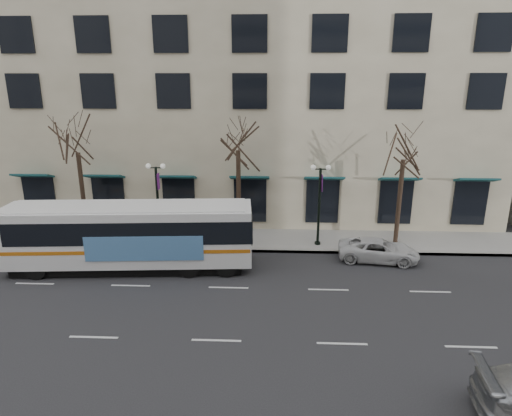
# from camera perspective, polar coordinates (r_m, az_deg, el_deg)

# --- Properties ---
(ground) EXTENTS (160.00, 160.00, 0.00)m
(ground) POSITION_cam_1_polar(r_m,az_deg,el_deg) (19.91, -4.40, -13.54)
(ground) COLOR black
(ground) RESTS_ON ground
(sidewalk_far) EXTENTS (80.00, 4.00, 0.15)m
(sidewalk_far) POSITION_cam_1_polar(r_m,az_deg,el_deg) (28.05, 8.04, -4.35)
(sidewalk_far) COLOR gray
(sidewalk_far) RESTS_ON ground
(building_hotel) EXTENTS (40.00, 20.00, 24.00)m
(building_hotel) POSITION_cam_1_polar(r_m,az_deg,el_deg) (38.42, -4.03, 19.42)
(building_hotel) COLOR tan
(building_hotel) RESTS_ON ground
(tree_far_left) EXTENTS (3.60, 3.60, 8.34)m
(tree_far_left) POSITION_cam_1_polar(r_m,az_deg,el_deg) (28.86, -22.87, 8.70)
(tree_far_left) COLOR black
(tree_far_left) RESTS_ON ground
(tree_far_mid) EXTENTS (3.60, 3.60, 8.55)m
(tree_far_mid) POSITION_cam_1_polar(r_m,az_deg,el_deg) (26.20, -2.43, 9.75)
(tree_far_mid) COLOR black
(tree_far_mid) RESTS_ON ground
(tree_far_right) EXTENTS (3.60, 3.60, 8.06)m
(tree_far_right) POSITION_cam_1_polar(r_m,az_deg,el_deg) (27.28, 19.23, 8.10)
(tree_far_right) COLOR black
(tree_far_right) RESTS_ON ground
(lamp_post_left) EXTENTS (1.22, 0.45, 5.21)m
(lamp_post_left) POSITION_cam_1_polar(r_m,az_deg,el_deg) (27.25, -12.95, 1.11)
(lamp_post_left) COLOR black
(lamp_post_left) RESTS_ON ground
(lamp_post_right) EXTENTS (1.22, 0.45, 5.21)m
(lamp_post_right) POSITION_cam_1_polar(r_m,az_deg,el_deg) (26.41, 8.46, 0.87)
(lamp_post_right) COLOR black
(lamp_post_right) RESTS_ON ground
(city_bus) EXTENTS (13.53, 3.91, 3.62)m
(city_bus) POSITION_cam_1_polar(r_m,az_deg,el_deg) (24.29, -16.34, -3.40)
(city_bus) COLOR white
(city_bus) RESTS_ON ground
(white_pickup) EXTENTS (4.81, 2.71, 1.27)m
(white_pickup) POSITION_cam_1_polar(r_m,az_deg,el_deg) (25.77, 16.01, -5.41)
(white_pickup) COLOR silver
(white_pickup) RESTS_ON ground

